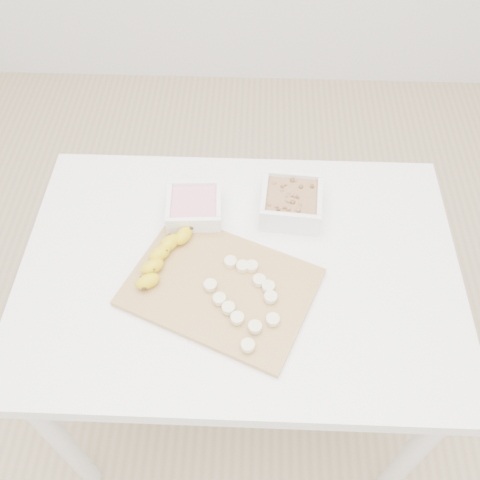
{
  "coord_description": "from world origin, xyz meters",
  "views": [
    {
      "loc": [
        0.03,
        -0.69,
        1.75
      ],
      "look_at": [
        0.0,
        0.03,
        0.81
      ],
      "focal_mm": 40.0,
      "sensor_mm": 36.0,
      "label": 1
    }
  ],
  "objects_px": {
    "table": "(240,289)",
    "cutting_board": "(221,287)",
    "banana": "(163,258)",
    "bowl_yogurt": "(194,208)",
    "bowl_granola": "(291,202)"
  },
  "relations": [
    {
      "from": "banana",
      "to": "bowl_granola",
      "type": "bearing_deg",
      "value": 69.36
    },
    {
      "from": "cutting_board",
      "to": "banana",
      "type": "bearing_deg",
      "value": 156.8
    },
    {
      "from": "table",
      "to": "cutting_board",
      "type": "relative_size",
      "value": 2.57
    },
    {
      "from": "bowl_granola",
      "to": "banana",
      "type": "bearing_deg",
      "value": -149.09
    },
    {
      "from": "bowl_yogurt",
      "to": "banana",
      "type": "xyz_separation_m",
      "value": [
        -0.06,
        -0.15,
        0.0
      ]
    },
    {
      "from": "bowl_granola",
      "to": "cutting_board",
      "type": "bearing_deg",
      "value": -124.32
    },
    {
      "from": "bowl_granola",
      "to": "cutting_board",
      "type": "relative_size",
      "value": 0.39
    },
    {
      "from": "bowl_granola",
      "to": "banana",
      "type": "distance_m",
      "value": 0.34
    },
    {
      "from": "table",
      "to": "banana",
      "type": "xyz_separation_m",
      "value": [
        -0.17,
        -0.0,
        0.13
      ]
    },
    {
      "from": "bowl_yogurt",
      "to": "bowl_granola",
      "type": "height_order",
      "value": "bowl_granola"
    },
    {
      "from": "bowl_yogurt",
      "to": "bowl_granola",
      "type": "distance_m",
      "value": 0.23
    },
    {
      "from": "bowl_yogurt",
      "to": "banana",
      "type": "bearing_deg",
      "value": -111.01
    },
    {
      "from": "bowl_yogurt",
      "to": "cutting_board",
      "type": "xyz_separation_m",
      "value": [
        0.07,
        -0.21,
        -0.02
      ]
    },
    {
      "from": "bowl_yogurt",
      "to": "cutting_board",
      "type": "relative_size",
      "value": 0.35
    },
    {
      "from": "table",
      "to": "bowl_granola",
      "type": "distance_m",
      "value": 0.24
    }
  ]
}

